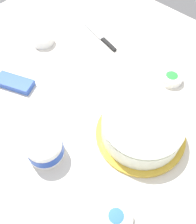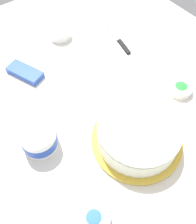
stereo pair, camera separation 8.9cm
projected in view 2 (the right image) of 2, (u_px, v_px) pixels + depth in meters
The scene contains 9 objects.
ground_plane at pixel (79, 106), 0.95m from camera, with size 1.54×1.54×0.00m, color silver.
frosted_cake at pixel (138, 134), 0.82m from camera, with size 0.31×0.31×0.11m.
frosting_tub at pixel (39, 139), 0.82m from camera, with size 0.12×0.12×0.08m.
spreading_knife at pixel (119, 40), 1.15m from camera, with size 0.23×0.07×0.01m.
sprinkle_bowl_blue at pixel (94, 218), 0.71m from camera, with size 0.09×0.09×0.03m.
sprinkle_bowl_pink at pixel (60, 33), 1.15m from camera, with size 0.10×0.10×0.04m.
sprinkle_bowl_green at pixel (181, 88), 0.98m from camera, with size 0.09×0.09×0.03m.
candy_box_lower at pixel (25, 72), 1.03m from camera, with size 0.15×0.06×0.03m, color #2D51B2.
paper_napkin at pixel (138, 79), 1.02m from camera, with size 0.15×0.15×0.01m, color white.
Camera 2 is at (0.48, -0.28, 0.77)m, focal length 40.48 mm.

